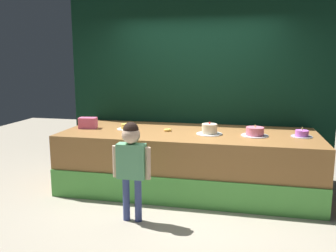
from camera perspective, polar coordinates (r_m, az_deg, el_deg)
name	(u,v)px	position (r m, az deg, el deg)	size (l,w,h in m)	color
ground_plane	(179,207)	(4.51, 1.89, -13.07)	(12.00, 12.00, 0.00)	#ADA38E
stage_platform	(188,161)	(5.00, 3.34, -5.65)	(3.52, 1.39, 0.83)	#9E6B38
curtain_backdrop	(197,85)	(5.60, 4.74, 6.66)	(4.18, 0.08, 2.87)	black
child_figure	(131,158)	(3.93, -5.99, -5.20)	(0.44, 0.20, 1.15)	#3F4C8C
pink_box	(88,123)	(5.28, -12.92, 0.50)	(0.25, 0.15, 0.16)	pink
donut	(168,130)	(4.94, -0.06, -0.64)	(0.11, 0.11, 0.04)	#F2BF4C
cake_far_left	(128,127)	(5.11, -6.59, -0.15)	(0.31, 0.31, 0.08)	white
cake_center_left	(209,130)	(4.76, 6.77, -0.59)	(0.35, 0.35, 0.17)	white
cake_center_right	(255,132)	(4.76, 13.98, -0.95)	(0.36, 0.36, 0.16)	silver
cake_far_right	(302,134)	(4.89, 20.98, -1.23)	(0.27, 0.27, 0.14)	silver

